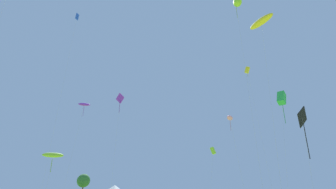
% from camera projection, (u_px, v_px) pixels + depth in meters
% --- Properties ---
extents(kite_yellow_parafoil, '(3.66, 4.42, 25.46)m').
position_uv_depth(kite_yellow_parafoil, '(261.00, 22.00, 37.05)').
color(kite_yellow_parafoil, yellow).
rests_on(kite_yellow_parafoil, ground).
extents(kite_lime_box, '(2.10, 2.41, 11.19)m').
position_uv_depth(kite_lime_box, '(213.00, 151.00, 60.09)').
color(kite_lime_box, '#99DB2D').
rests_on(kite_lime_box, ground).
extents(kite_blue_diamond, '(1.82, 1.86, 37.26)m').
position_uv_depth(kite_blue_diamond, '(76.00, 24.00, 53.74)').
color(kite_blue_diamond, blue).
rests_on(kite_blue_diamond, ground).
extents(kite_purple_diamond, '(2.27, 1.42, 22.28)m').
position_uv_depth(kite_purple_diamond, '(120.00, 100.00, 57.33)').
color(kite_purple_diamond, purple).
rests_on(kite_purple_diamond, ground).
extents(kite_purple_parafoil, '(3.05, 1.62, 17.52)m').
position_uv_depth(kite_purple_parafoil, '(84.00, 105.00, 48.87)').
color(kite_purple_parafoil, purple).
rests_on(kite_purple_parafoil, ground).
extents(kite_lime_delta, '(2.43, 2.44, 31.83)m').
position_uv_depth(kite_lime_delta, '(236.00, 3.00, 42.09)').
color(kite_lime_delta, '#99DB2D').
rests_on(kite_lime_delta, ground).
extents(kite_black_diamond, '(2.02, 2.57, 11.91)m').
position_uv_depth(kite_black_diamond, '(303.00, 119.00, 32.34)').
color(kite_black_diamond, black).
rests_on(kite_black_diamond, ground).
extents(kite_yellow_box, '(2.89, 1.78, 30.76)m').
position_uv_depth(kite_yellow_box, '(247.00, 70.00, 64.02)').
color(kite_yellow_box, yellow).
rests_on(kite_yellow_box, ground).
extents(kite_lime_parafoil, '(4.05, 3.49, 8.48)m').
position_uv_depth(kite_lime_parafoil, '(53.00, 155.00, 48.01)').
color(kite_lime_parafoil, '#99DB2D').
rests_on(kite_lime_parafoil, ground).
extents(kite_green_box, '(3.56, 3.72, 19.40)m').
position_uv_depth(kite_green_box, '(282.00, 98.00, 48.13)').
color(kite_green_box, green).
rests_on(kite_green_box, ground).
extents(kite_pink_parafoil, '(2.15, 2.75, 13.81)m').
position_uv_depth(kite_pink_parafoil, '(230.00, 118.00, 44.16)').
color(kite_pink_parafoil, pink).
rests_on(kite_pink_parafoil, ground).
extents(tree_distant_right, '(4.61, 4.61, 6.82)m').
position_uv_depth(tree_distant_right, '(84.00, 181.00, 90.98)').
color(tree_distant_right, brown).
rests_on(tree_distant_right, ground).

